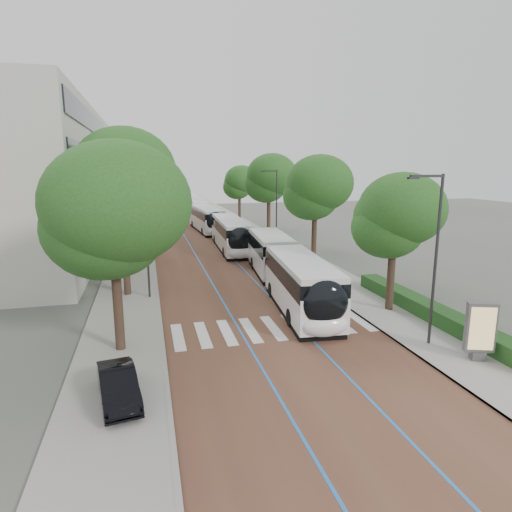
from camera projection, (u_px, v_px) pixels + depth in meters
The scene contains 23 objects.
ground at pixel (275, 335), 21.75m from camera, with size 160.00×160.00×0.00m, color #51544C.
road at pixel (192, 228), 59.68m from camera, with size 11.00×140.00×0.02m, color brown.
sidewalk_left at pixel (136, 230), 57.84m from camera, with size 4.00×140.00×0.12m, color gray.
sidewalk_right at pixel (244, 226), 61.49m from camera, with size 4.00×140.00×0.12m, color gray.
kerb_left at pixel (151, 229), 58.31m from camera, with size 0.20×140.00×0.14m, color gray.
kerb_right at pixel (231, 227), 61.03m from camera, with size 0.20×140.00×0.14m, color gray.
zebra_crossing at pixel (273, 328), 22.74m from camera, with size 10.55×3.60×0.01m.
lane_line_left at pixel (180, 229), 59.29m from camera, with size 0.12×126.00×0.01m, color blue.
lane_line_right at pixel (203, 228), 60.06m from camera, with size 0.12×126.00×0.01m, color blue.
office_building at pixel (4, 182), 42.14m from camera, with size 18.11×40.00×14.00m.
hedge at pixel (431, 311), 23.86m from camera, with size 1.20×14.00×0.80m, color #18471B.
streetlight_near at pixel (433, 247), 19.53m from camera, with size 1.82×0.20×8.00m.
streetlight_far at pixel (275, 203), 43.24m from camera, with size 1.82×0.20×8.00m.
lamp_post_left at pixel (147, 236), 27.01m from camera, with size 0.14×0.14×8.00m, color #2E2E30.
trees_left at pixel (129, 182), 41.05m from camera, with size 6.39×61.33×10.30m.
trees_right at pixel (284, 188), 43.60m from camera, with size 5.75×46.98×9.37m.
lead_bus at pixel (286, 270), 28.73m from camera, with size 4.22×18.55×3.20m.
bus_queued_0 at pixel (231, 235), 43.56m from camera, with size 3.01×12.49×3.20m.
bus_queued_1 at pixel (207, 219), 56.47m from camera, with size 3.23×12.52×3.20m.
bus_queued_2 at pixel (199, 210), 68.50m from camera, with size 3.04×12.49×3.20m.
bus_queued_3 at pixel (191, 204), 80.52m from camera, with size 2.59×12.41×3.20m.
ad_panel at pixel (480, 330), 18.50m from camera, with size 1.29×0.74×2.59m.
parked_car at pixel (118, 385), 15.36m from camera, with size 1.27×3.63×1.20m, color black.
Camera 1 is at (-6.02, -19.58, 8.41)m, focal length 30.00 mm.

